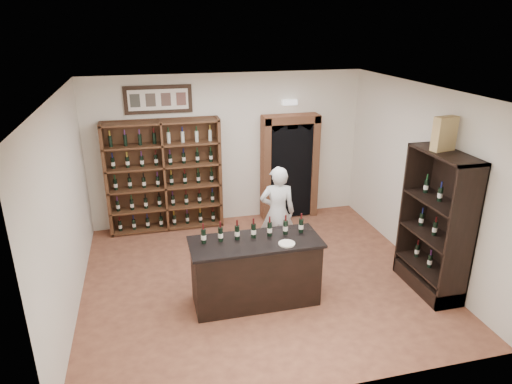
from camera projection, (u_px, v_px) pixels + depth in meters
floor at (258, 278)px, 7.42m from camera, size 5.50×5.50×0.00m
ceiling at (259, 92)px, 6.35m from camera, size 5.50×5.50×0.00m
wall_back at (228, 149)px, 9.15m from camera, size 5.50×0.04×3.00m
wall_left at (65, 209)px, 6.27m from camera, size 0.04×5.00×3.00m
wall_right at (420, 178)px, 7.51m from camera, size 0.04×5.00×3.00m
wine_shelf at (164, 176)px, 8.85m from camera, size 2.20×0.38×2.20m
framed_picture at (158, 99)px, 8.46m from camera, size 1.25×0.04×0.52m
arched_doorway at (289, 164)px, 9.41m from camera, size 1.17×0.35×2.17m
emergency_light at (290, 102)px, 9.04m from camera, size 0.30×0.10×0.10m
tasting_counter at (255, 272)px, 6.65m from camera, size 1.88×0.78×1.00m
counter_bottle_0 at (204, 236)px, 6.37m from camera, size 0.07×0.07×0.30m
counter_bottle_1 at (221, 234)px, 6.43m from camera, size 0.07×0.07×0.30m
counter_bottle_2 at (237, 232)px, 6.48m from camera, size 0.07×0.07×0.30m
counter_bottle_3 at (254, 231)px, 6.54m from camera, size 0.07×0.07×0.30m
counter_bottle_4 at (270, 229)px, 6.59m from camera, size 0.07×0.07×0.30m
counter_bottle_5 at (285, 227)px, 6.64m from camera, size 0.07×0.07×0.30m
counter_bottle_6 at (301, 225)px, 6.70m from camera, size 0.07×0.07×0.30m
side_cabinet at (434, 244)px, 6.91m from camera, size 0.48×1.20×2.20m
shopkeeper at (277, 213)px, 7.83m from camera, size 0.67×0.50×1.66m
plate at (287, 244)px, 6.37m from camera, size 0.24×0.24×0.02m
wine_crate at (444, 134)px, 6.39m from camera, size 0.36×0.20×0.49m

